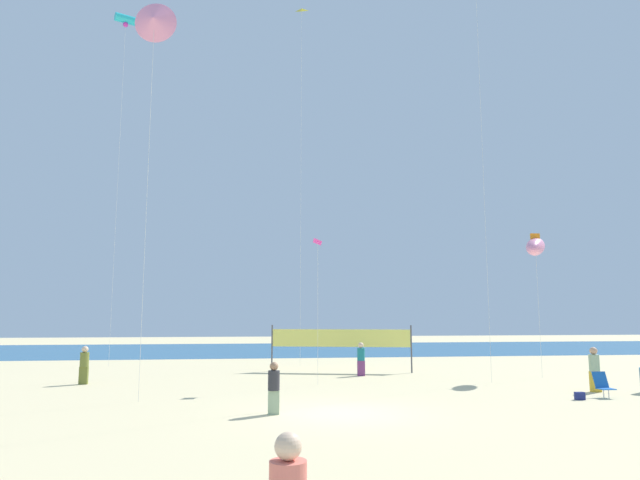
# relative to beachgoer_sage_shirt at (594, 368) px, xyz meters

# --- Properties ---
(ground_plane) EXTENTS (120.00, 120.00, 0.00)m
(ground_plane) POSITION_rel_beachgoer_sage_shirt_xyz_m (-10.48, -3.41, -0.90)
(ground_plane) COLOR beige
(ocean_band) EXTENTS (120.00, 20.00, 0.01)m
(ocean_band) POSITION_rel_beachgoer_sage_shirt_xyz_m (-10.48, 28.15, -0.90)
(ocean_band) COLOR #28608C
(ocean_band) RESTS_ON ground
(beachgoer_sage_shirt) EXTENTS (0.39, 0.39, 1.69)m
(beachgoer_sage_shirt) POSITION_rel_beachgoer_sage_shirt_xyz_m (0.00, 0.00, 0.00)
(beachgoer_sage_shirt) COLOR gold
(beachgoer_sage_shirt) RESTS_ON ground
(beachgoer_olive_shirt) EXTENTS (0.37, 0.37, 1.60)m
(beachgoer_olive_shirt) POSITION_rel_beachgoer_sage_shirt_xyz_m (-20.19, 4.98, -0.05)
(beachgoer_olive_shirt) COLOR olive
(beachgoer_olive_shirt) RESTS_ON ground
(beachgoer_charcoal_shirt) EXTENTS (0.35, 0.35, 1.53)m
(beachgoer_charcoal_shirt) POSITION_rel_beachgoer_sage_shirt_xyz_m (-12.48, -3.29, -0.09)
(beachgoer_charcoal_shirt) COLOR #99B28C
(beachgoer_charcoal_shirt) RESTS_ON ground
(beachgoer_teal_shirt) EXTENTS (0.36, 0.36, 1.59)m
(beachgoer_teal_shirt) POSITION_rel_beachgoer_sage_shirt_xyz_m (-7.79, 6.72, -0.05)
(beachgoer_teal_shirt) COLOR #7A3872
(beachgoer_teal_shirt) RESTS_ON ground
(folding_beach_chair) EXTENTS (0.52, 0.65, 0.89)m
(folding_beach_chair) POSITION_rel_beachgoer_sage_shirt_xyz_m (-0.60, -1.36, -0.44)
(folding_beach_chair) COLOR #1959B2
(folding_beach_chair) RESTS_ON ground
(volleyball_net) EXTENTS (7.13, 1.82, 2.40)m
(volleyball_net) POSITION_rel_beachgoer_sage_shirt_xyz_m (-8.47, 8.66, 0.72)
(volleyball_net) COLOR #4C4C51
(volleyball_net) RESTS_ON ground
(beach_handbag) EXTENTS (0.33, 0.17, 0.27)m
(beach_handbag) POSITION_rel_beachgoer_sage_shirt_xyz_m (-1.78, -1.78, -0.77)
(beach_handbag) COLOR navy
(beach_handbag) RESTS_ON ground
(kite_yellow_diamond) EXTENTS (0.80, 0.79, 22.22)m
(kite_yellow_diamond) POSITION_rel_beachgoer_sage_shirt_xyz_m (-10.26, 12.25, 20.58)
(kite_yellow_diamond) COLOR silver
(kite_yellow_diamond) RESTS_ON ground
(kite_magenta_diamond) EXTENTS (0.52, 0.52, 6.24)m
(kite_magenta_diamond) POSITION_rel_beachgoer_sage_shirt_xyz_m (-10.32, 3.36, 5.00)
(kite_magenta_diamond) COLOR silver
(kite_magenta_diamond) RESTS_ON ground
(kite_pink_inflatable) EXTENTS (2.13, 2.52, 6.88)m
(kite_pink_inflatable) POSITION_rel_beachgoer_sage_shirt_xyz_m (0.52, 4.89, 5.31)
(kite_pink_inflatable) COLOR silver
(kite_pink_inflatable) RESTS_ON ground
(kite_pink_delta) EXTENTS (1.60, 0.54, 14.62)m
(kite_pink_delta) POSITION_rel_beachgoer_sage_shirt_xyz_m (-16.93, -0.28, 12.92)
(kite_pink_delta) COLOR silver
(kite_pink_delta) RESTS_ON ground
(kite_cyan_tube) EXTENTS (1.39, 1.02, 21.50)m
(kite_cyan_tube) POSITION_rel_beachgoer_sage_shirt_xyz_m (-21.17, 13.47, 20.22)
(kite_cyan_tube) COLOR silver
(kite_cyan_tube) RESTS_ON ground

